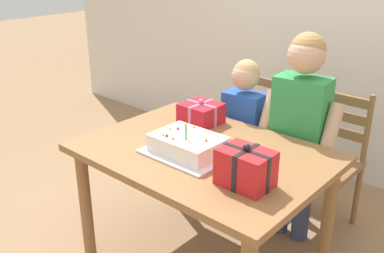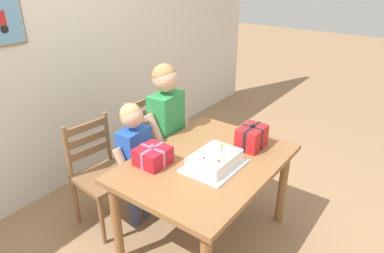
# 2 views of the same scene
# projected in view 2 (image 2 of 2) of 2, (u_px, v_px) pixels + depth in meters

# --- Properties ---
(ground_plane) EXTENTS (20.00, 20.00, 0.00)m
(ground_plane) POSITION_uv_depth(u_px,v_px,m) (205.00, 238.00, 2.89)
(ground_plane) COLOR #997551
(back_wall) EXTENTS (6.40, 0.11, 2.60)m
(back_wall) POSITION_uv_depth(u_px,v_px,m) (62.00, 54.00, 3.20)
(back_wall) COLOR silver
(back_wall) RESTS_ON ground
(dining_table) EXTENTS (1.30, 0.94, 0.74)m
(dining_table) POSITION_uv_depth(u_px,v_px,m) (206.00, 172.00, 2.61)
(dining_table) COLOR olive
(dining_table) RESTS_ON ground
(birthday_cake) EXTENTS (0.44, 0.34, 0.19)m
(birthday_cake) POSITION_uv_depth(u_px,v_px,m) (215.00, 161.00, 2.48)
(birthday_cake) COLOR silver
(birthday_cake) RESTS_ON dining_table
(gift_box_red_large) EXTENTS (0.24, 0.18, 0.21)m
(gift_box_red_large) POSITION_uv_depth(u_px,v_px,m) (252.00, 137.00, 2.72)
(gift_box_red_large) COLOR red
(gift_box_red_large) RESTS_ON dining_table
(gift_box_beside_cake) EXTENTS (0.23, 0.22, 0.16)m
(gift_box_beside_cake) POSITION_uv_depth(u_px,v_px,m) (153.00, 156.00, 2.51)
(gift_box_beside_cake) COLOR red
(gift_box_beside_cake) RESTS_ON dining_table
(chair_left) EXTENTS (0.46, 0.46, 0.92)m
(chair_left) POSITION_uv_depth(u_px,v_px,m) (102.00, 174.00, 2.90)
(chair_left) COLOR brown
(chair_left) RESTS_ON ground
(chair_right) EXTENTS (0.43, 0.43, 0.92)m
(chair_right) POSITION_uv_depth(u_px,v_px,m) (153.00, 145.00, 3.37)
(chair_right) COLOR brown
(chair_right) RESTS_ON ground
(child_older) EXTENTS (0.49, 0.29, 1.32)m
(child_older) POSITION_uv_depth(u_px,v_px,m) (167.00, 122.00, 3.04)
(child_older) COLOR #38426B
(child_older) RESTS_ON ground
(child_younger) EXTENTS (0.41, 0.24, 1.10)m
(child_younger) POSITION_uv_depth(u_px,v_px,m) (135.00, 154.00, 2.81)
(child_younger) COLOR #38426B
(child_younger) RESTS_ON ground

